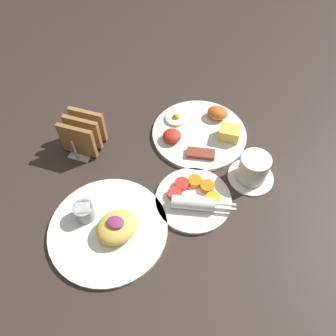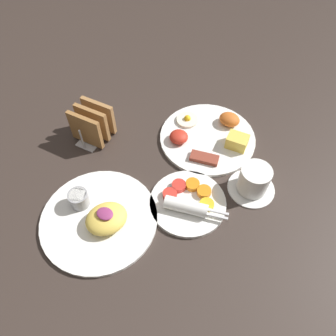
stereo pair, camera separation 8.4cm
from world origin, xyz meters
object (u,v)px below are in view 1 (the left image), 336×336
plate_condiments (194,198)px  plate_breakfast (201,132)px  toast_rack (83,134)px  coffee_cup (253,169)px  plate_foreground (109,227)px

plate_condiments → plate_breakfast: bearing=99.9°
plate_breakfast → toast_rack: size_ratio=2.34×
toast_rack → coffee_cup: size_ratio=0.97×
plate_condiments → coffee_cup: (0.12, 0.11, 0.02)m
plate_breakfast → toast_rack: bearing=-154.8°
toast_rack → coffee_cup: (0.46, 0.03, -0.01)m
toast_rack → plate_condiments: bearing=-14.2°
plate_condiments → coffee_cup: bearing=42.6°
plate_condiments → plate_foreground: (-0.17, -0.14, 0.00)m
plate_foreground → plate_breakfast: bearing=70.3°
plate_foreground → toast_rack: bearing=127.0°
plate_foreground → coffee_cup: 0.39m
plate_breakfast → plate_condiments: 0.23m
toast_rack → coffee_cup: toast_rack is taller
toast_rack → coffee_cup: 0.46m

